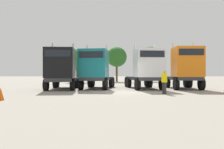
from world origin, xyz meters
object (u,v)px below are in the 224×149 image
Objects in this scene: semi_truck_teal at (95,69)px; traffic_cone_mid at (1,94)px; semi_truck_black at (61,69)px; visitor_in_hivis at (164,80)px; semi_truck_white at (146,69)px; semi_truck_orange at (185,68)px.

semi_truck_teal is 9.09× the size of traffic_cone_mid.
semi_truck_black is 9.27m from visitor_in_hivis.
semi_truck_black is 7.68m from semi_truck_white.
semi_truck_orange is at bearing 90.16° from semi_truck_black.
semi_truck_white is at bearing 91.22° from semi_truck_black.
semi_truck_teal is 10.07m from traffic_cone_mid.
semi_truck_teal is 3.73× the size of visitor_in_hivis.
semi_truck_white is (7.67, 0.33, -0.01)m from semi_truck_black.
semi_truck_teal is at bearing -90.15° from semi_truck_orange.
semi_truck_white is at bearing 94.60° from semi_truck_teal.
semi_truck_orange is at bearing 96.35° from semi_truck_teal.
visitor_in_hivis is at bearing 59.66° from semi_truck_black.
semi_truck_orange is at bearing -134.91° from visitor_in_hivis.
semi_truck_black is at bearing -40.26° from visitor_in_hivis.
semi_truck_white reaches higher than semi_truck_teal.
semi_truck_black is 0.98× the size of semi_truck_white.
semi_truck_black is 11.25m from semi_truck_orange.
semi_truck_white is 3.79× the size of visitor_in_hivis.
semi_truck_black is at bearing -92.42° from semi_truck_white.
semi_truck_teal is at bearing 102.47° from semi_truck_black.
semi_truck_teal is at bearing -99.78° from semi_truck_white.
semi_truck_teal is 0.98× the size of semi_truck_white.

